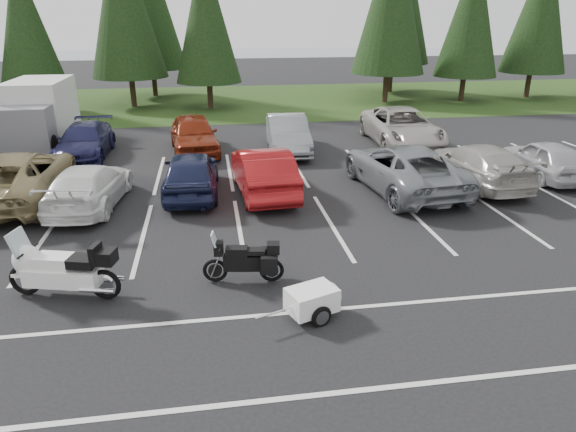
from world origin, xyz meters
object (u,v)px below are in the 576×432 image
at_px(car_far_4, 402,127).
at_px(cargo_trailer, 312,303).
at_px(car_near_6, 403,168).
at_px(car_near_3, 89,186).
at_px(car_near_4, 191,173).
at_px(car_far_3, 288,134).
at_px(box_truck, 36,115).
at_px(car_near_8, 545,159).
at_px(touring_motorcycle, 61,265).
at_px(adventure_motorcycle, 243,257).
at_px(car_far_2, 194,134).
at_px(car_near_5, 263,171).
at_px(car_near_7, 477,164).
at_px(car_far_1, 85,141).
at_px(car_near_2, 17,177).

bearing_deg(car_far_4, cargo_trailer, -114.78).
bearing_deg(car_near_6, cargo_trailer, 51.86).
height_order(car_near_3, car_near_4, car_near_4).
height_order(car_near_4, car_far_3, car_far_3).
distance_m(box_truck, car_near_8, 21.77).
bearing_deg(car_far_3, car_near_6, -58.90).
relative_size(touring_motorcycle, adventure_motorcycle, 1.36).
xyz_separation_m(car_near_3, car_far_2, (3.20, 6.44, 0.13)).
bearing_deg(adventure_motorcycle, car_far_3, 84.36).
relative_size(car_far_2, cargo_trailer, 3.38).
xyz_separation_m(car_near_3, car_near_5, (5.62, 0.43, 0.11)).
bearing_deg(car_far_3, car_near_7, -40.22).
xyz_separation_m(car_near_4, car_far_3, (4.13, 5.25, 0.03)).
distance_m(car_near_6, car_near_7, 2.88).
bearing_deg(car_far_2, car_near_7, -37.10).
height_order(car_near_3, car_far_1, car_far_1).
bearing_deg(car_near_3, cargo_trailer, 133.72).
distance_m(car_near_2, cargo_trailer, 11.63).
distance_m(car_near_5, adventure_motorcycle, 6.26).
relative_size(car_near_5, adventure_motorcycle, 2.34).
xyz_separation_m(car_near_7, adventure_motorcycle, (-8.87, -6.02, -0.10)).
bearing_deg(car_near_7, car_far_1, -26.39).
relative_size(car_near_6, car_near_7, 1.15).
xyz_separation_m(car_near_7, car_far_4, (-0.55, 6.09, 0.10)).
height_order(car_near_2, cargo_trailer, car_near_2).
distance_m(car_near_6, car_near_8, 5.83).
height_order(car_near_5, car_near_7, car_near_5).
distance_m(car_near_2, touring_motorcycle, 7.32).
bearing_deg(touring_motorcycle, car_near_4, 82.95).
bearing_deg(car_near_5, car_near_7, 175.24).
distance_m(box_truck, car_far_1, 3.56).
relative_size(car_far_3, cargo_trailer, 3.39).
xyz_separation_m(car_near_2, cargo_trailer, (8.13, -8.30, -0.50)).
bearing_deg(car_near_5, car_near_2, -6.97).
bearing_deg(car_near_4, car_far_4, -147.24).
xyz_separation_m(box_truck, car_far_3, (11.24, -2.82, -0.66)).
bearing_deg(car_near_4, box_truck, -46.52).
height_order(car_near_6, touring_motorcycle, car_near_6).
distance_m(car_near_4, car_far_1, 7.30).
distance_m(car_near_5, car_far_4, 9.33).
xyz_separation_m(car_near_8, cargo_trailer, (-10.53, -8.08, -0.39)).
distance_m(car_near_4, car_near_8, 13.08).
bearing_deg(car_near_2, car_far_1, -101.38).
xyz_separation_m(box_truck, adventure_motorcycle, (8.39, -14.49, -0.82)).
distance_m(car_far_1, adventure_motorcycle, 13.43).
relative_size(car_near_5, car_far_2, 1.01).
distance_m(box_truck, adventure_motorcycle, 16.76).
xyz_separation_m(car_near_2, touring_motorcycle, (2.96, -6.69, -0.05)).
bearing_deg(car_far_3, car_far_4, 7.60).
bearing_deg(car_far_4, car_near_7, -82.59).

